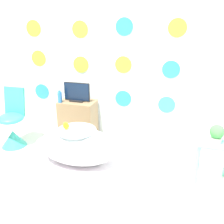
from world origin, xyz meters
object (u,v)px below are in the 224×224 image
(tv, at_px, (77,93))
(potted_plant_left, at_px, (217,133))
(bathtub, at_px, (77,145))
(vase, at_px, (60,97))
(chair, at_px, (13,128))

(tv, xyz_separation_m, potted_plant_left, (1.97, -0.71, -0.10))
(bathtub, bearing_deg, potted_plant_left, 1.89)
(vase, bearing_deg, tv, 27.65)
(chair, xyz_separation_m, potted_plant_left, (2.75, -0.12, 0.33))
(vase, distance_m, potted_plant_left, 2.27)
(vase, bearing_deg, bathtub, -50.03)
(bathtub, distance_m, vase, 0.94)
(chair, height_order, potted_plant_left, chair)
(potted_plant_left, bearing_deg, tv, 160.15)
(bathtub, bearing_deg, tv, 112.04)
(bathtub, height_order, potted_plant_left, potted_plant_left)
(chair, distance_m, potted_plant_left, 2.77)
(vase, height_order, potted_plant_left, vase)
(bathtub, relative_size, tv, 2.48)
(chair, relative_size, tv, 2.08)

